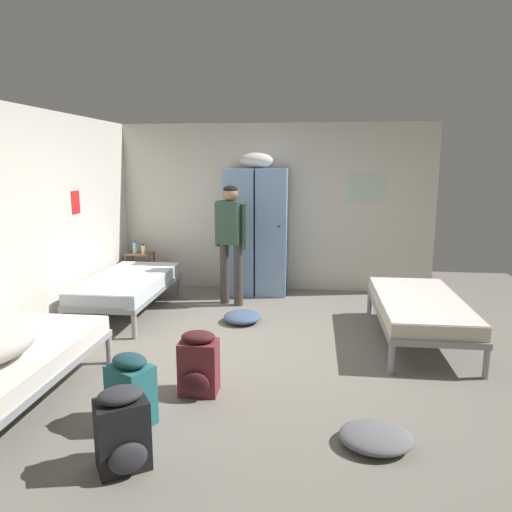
{
  "coord_description": "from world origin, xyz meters",
  "views": [
    {
      "loc": [
        0.6,
        -4.8,
        1.94
      ],
      "look_at": [
        0.0,
        0.25,
        0.95
      ],
      "focal_mm": 34.04,
      "sensor_mm": 36.0,
      "label": 1
    }
  ],
  "objects": [
    {
      "name": "ground_plane",
      "position": [
        0.0,
        0.0,
        0.0
      ],
      "size": [
        8.05,
        8.05,
        0.0
      ],
      "primitive_type": "plane",
      "color": "slate"
    },
    {
      "name": "room_backdrop",
      "position": [
        -1.2,
        1.24,
        1.25
      ],
      "size": [
        4.76,
        5.09,
        2.5
      ],
      "color": "beige",
      "rests_on": "ground_plane"
    },
    {
      "name": "locker_bank",
      "position": [
        -0.23,
        2.24,
        0.97
      ],
      "size": [
        0.9,
        0.55,
        2.07
      ],
      "color": "#7A9ECC",
      "rests_on": "ground_plane"
    },
    {
      "name": "shelf_unit",
      "position": [
        -2.02,
        2.21,
        0.35
      ],
      "size": [
        0.38,
        0.3,
        0.57
      ],
      "color": "brown",
      "rests_on": "ground_plane"
    },
    {
      "name": "bed_left_front",
      "position": [
        -1.77,
        -1.46,
        0.38
      ],
      "size": [
        0.9,
        1.9,
        0.49
      ],
      "color": "gray",
      "rests_on": "ground_plane"
    },
    {
      "name": "bed_right",
      "position": [
        1.77,
        0.46,
        0.38
      ],
      "size": [
        0.9,
        1.9,
        0.49
      ],
      "color": "gray",
      "rests_on": "ground_plane"
    },
    {
      "name": "bed_left_rear",
      "position": [
        -1.77,
        1.06,
        0.38
      ],
      "size": [
        0.9,
        1.9,
        0.49
      ],
      "color": "gray",
      "rests_on": "ground_plane"
    },
    {
      "name": "person_traveler",
      "position": [
        -0.5,
        1.6,
        0.99
      ],
      "size": [
        0.48,
        0.33,
        1.63
      ],
      "color": "#3D3833",
      "rests_on": "ground_plane"
    },
    {
      "name": "water_bottle",
      "position": [
        -2.1,
        2.23,
        0.66
      ],
      "size": [
        0.07,
        0.07,
        0.2
      ],
      "color": "#B2DBEA",
      "rests_on": "shelf_unit"
    },
    {
      "name": "lotion_bottle",
      "position": [
        -1.95,
        2.17,
        0.64
      ],
      "size": [
        0.06,
        0.06,
        0.15
      ],
      "color": "beige",
      "rests_on": "shelf_unit"
    },
    {
      "name": "backpack_maroon",
      "position": [
        -0.33,
        -1.04,
        0.26
      ],
      "size": [
        0.32,
        0.34,
        0.55
      ],
      "color": "maroon",
      "rests_on": "ground_plane"
    },
    {
      "name": "backpack_black",
      "position": [
        -0.57,
        -2.11,
        0.26
      ],
      "size": [
        0.4,
        0.41,
        0.55
      ],
      "color": "black",
      "rests_on": "ground_plane"
    },
    {
      "name": "backpack_teal",
      "position": [
        -0.73,
        -1.59,
        0.26
      ],
      "size": [
        0.4,
        0.41,
        0.55
      ],
      "color": "#23666B",
      "rests_on": "ground_plane"
    },
    {
      "name": "clothes_pile_denim",
      "position": [
        -0.24,
        0.85,
        0.07
      ],
      "size": [
        0.46,
        0.48,
        0.13
      ],
      "color": "#42567A",
      "rests_on": "ground_plane"
    },
    {
      "name": "clothes_pile_grey",
      "position": [
        1.07,
        -1.66,
        0.06
      ],
      "size": [
        0.51,
        0.45,
        0.12
      ],
      "color": "slate",
      "rests_on": "ground_plane"
    }
  ]
}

